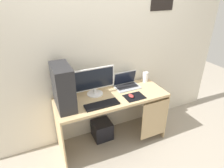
{
  "coord_description": "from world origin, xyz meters",
  "views": [
    {
      "loc": [
        -0.92,
        -1.99,
        2.05
      ],
      "look_at": [
        0.0,
        0.0,
        0.94
      ],
      "focal_mm": 31.16,
      "sensor_mm": 36.0,
      "label": 1
    }
  ],
  "objects": [
    {
      "name": "laptop",
      "position": [
        0.3,
        0.16,
        0.8
      ],
      "size": [
        0.35,
        0.23,
        0.22
      ],
      "color": "#9EA3A8",
      "rests_on": "desk"
    },
    {
      "name": "desk",
      "position": [
        0.02,
        -0.01,
        0.6
      ],
      "size": [
        1.47,
        0.56,
        0.76
      ],
      "color": "tan",
      "rests_on": "ground_plane"
    },
    {
      "name": "mousepad",
      "position": [
        0.26,
        -0.14,
        0.76
      ],
      "size": [
        0.26,
        0.2,
        0.0
      ],
      "primitive_type": "cube",
      "color": "black",
      "rests_on": "desk"
    },
    {
      "name": "subwoofer",
      "position": [
        -0.1,
        0.13,
        0.13
      ],
      "size": [
        0.27,
        0.27,
        0.27
      ],
      "primitive_type": "cube",
      "color": "black",
      "rests_on": "ground_plane"
    },
    {
      "name": "keyboard",
      "position": [
        -0.2,
        -0.15,
        0.77
      ],
      "size": [
        0.42,
        0.14,
        0.02
      ],
      "primitive_type": "cube",
      "color": "black",
      "rests_on": "desk"
    },
    {
      "name": "speaker",
      "position": [
        0.64,
        0.19,
        0.83
      ],
      "size": [
        0.08,
        0.08,
        0.15
      ],
      "primitive_type": "cylinder",
      "color": "white",
      "rests_on": "desk"
    },
    {
      "name": "pc_tower",
      "position": [
        -0.61,
        0.02,
        1.02
      ],
      "size": [
        0.2,
        0.42,
        0.52
      ],
      "primitive_type": "cube",
      "color": "#232326",
      "rests_on": "desk"
    },
    {
      "name": "monitor",
      "position": [
        -0.18,
        0.14,
        0.95
      ],
      "size": [
        0.54,
        0.21,
        0.38
      ],
      "color": "white",
      "rests_on": "desk"
    },
    {
      "name": "mouse_left",
      "position": [
        0.21,
        -0.13,
        0.78
      ],
      "size": [
        0.06,
        0.1,
        0.03
      ],
      "primitive_type": "ellipsoid",
      "color": "#B23333",
      "rests_on": "mousepad"
    },
    {
      "name": "wall_back",
      "position": [
        0.0,
        0.32,
        1.3
      ],
      "size": [
        4.0,
        0.05,
        2.6
      ],
      "color": "beige",
      "rests_on": "ground_plane"
    },
    {
      "name": "ground_plane",
      "position": [
        0.0,
        0.0,
        0.0
      ],
      "size": [
        8.0,
        8.0,
        0.0
      ],
      "primitive_type": "plane",
      "color": "#9E9384"
    }
  ]
}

